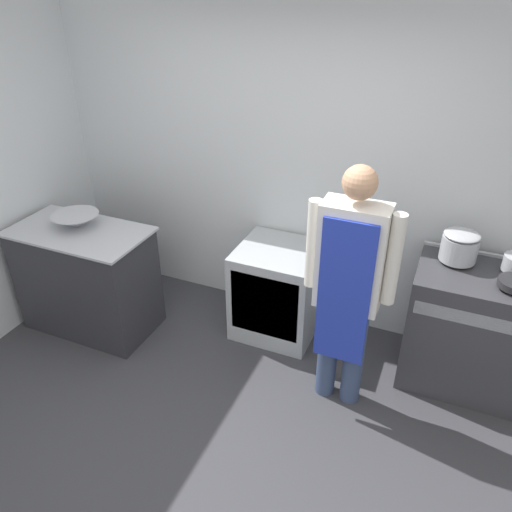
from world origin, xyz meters
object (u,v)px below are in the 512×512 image
fridge_unit (278,291)px  mixing_bowl (76,221)px  stock_pot (460,246)px  person_cook (349,280)px  stove (470,329)px

fridge_unit → mixing_bowl: size_ratio=2.11×
stock_pot → fridge_unit: bearing=-176.1°
fridge_unit → stock_pot: bearing=3.9°
person_cook → mixing_bowl: size_ratio=4.79×
mixing_bowl → stock_pot: stock_pot is taller
person_cook → stock_pot: size_ratio=7.08×
stove → stock_pot: 0.64m
mixing_bowl → fridge_unit: bearing=18.5°
person_cook → mixing_bowl: bearing=178.9°
mixing_bowl → stove: bearing=9.2°
stove → fridge_unit: bearing=179.2°
fridge_unit → person_cook: person_cook is taller
stove → stock_pot: stock_pot is taller
person_cook → mixing_bowl: 2.23m
fridge_unit → stock_pot: 1.47m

